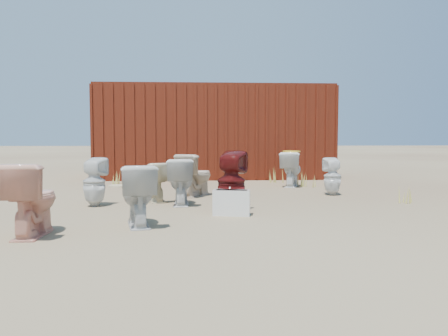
{
  "coord_description": "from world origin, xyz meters",
  "views": [
    {
      "loc": [
        -0.42,
        -6.7,
        1.06
      ],
      "look_at": [
        0.0,
        0.6,
        0.55
      ],
      "focal_mm": 35.0,
      "sensor_mm": 36.0,
      "label": 1
    }
  ],
  "objects": [
    {
      "name": "loose_tank",
      "position": [
        0.02,
        -0.82,
        0.17
      ],
      "size": [
        0.53,
        0.29,
        0.35
      ],
      "primitive_type": "cube",
      "rotation": [
        0.0,
        0.0,
        -0.19
      ],
      "color": "silver",
      "rests_on": "ground"
    },
    {
      "name": "weed_clump_c",
      "position": [
        1.93,
        2.55,
        0.15
      ],
      "size": [
        0.36,
        0.36,
        0.31
      ],
      "primitive_type": "cone",
      "color": "#B1A746",
      "rests_on": "ground"
    },
    {
      "name": "loose_lid_far",
      "position": [
        -2.21,
        2.88,
        0.01
      ],
      "size": [
        0.55,
        0.59,
        0.02
      ],
      "primitive_type": "ellipsoid",
      "rotation": [
        0.0,
        0.0,
        0.57
      ],
      "color": "#BDB289",
      "rests_on": "ground"
    },
    {
      "name": "weed_clump_e",
      "position": [
        1.38,
        3.5,
        0.16
      ],
      "size": [
        0.34,
        0.34,
        0.31
      ],
      "primitive_type": "cone",
      "color": "#B1A746",
      "rests_on": "ground"
    },
    {
      "name": "shipping_container",
      "position": [
        0.0,
        5.2,
        1.2
      ],
      "size": [
        6.0,
        2.4,
        2.4
      ],
      "primitive_type": "cube",
      "color": "#45170B",
      "rests_on": "ground"
    },
    {
      "name": "toilet_front_maroon",
      "position": [
        0.04,
        -0.56,
        0.44
      ],
      "size": [
        0.52,
        0.52,
        0.87
      ],
      "primitive_type": "imported",
      "rotation": [
        0.0,
        0.0,
        2.76
      ],
      "color": "#540F0E",
      "rests_on": "ground"
    },
    {
      "name": "loose_lid_near",
      "position": [
        0.09,
        0.84,
        0.01
      ],
      "size": [
        0.5,
        0.58,
        0.02
      ],
      "primitive_type": "ellipsoid",
      "rotation": [
        0.0,
        0.0,
        -0.27
      ],
      "color": "#B8B185",
      "rests_on": "ground"
    },
    {
      "name": "weed_clump_b",
      "position": [
        0.26,
        2.55,
        0.16
      ],
      "size": [
        0.32,
        0.32,
        0.32
      ],
      "primitive_type": "cone",
      "color": "#B1A746",
      "rests_on": "ground"
    },
    {
      "name": "toilet_front_c",
      "position": [
        -1.16,
        -1.46,
        0.37
      ],
      "size": [
        0.56,
        0.8,
        0.74
      ],
      "primitive_type": "imported",
      "rotation": [
        0.0,
        0.0,
        3.36
      ],
      "color": "silver",
      "rests_on": "ground"
    },
    {
      "name": "toilet_back_beige_left",
      "position": [
        -1.19,
        0.5,
        0.33
      ],
      "size": [
        0.66,
        0.74,
        0.65
      ],
      "primitive_type": "imported",
      "rotation": [
        0.0,
        0.0,
        3.72
      ],
      "color": "beige",
      "rests_on": "ground"
    },
    {
      "name": "yellow_lid",
      "position": [
        1.58,
        2.62,
        0.76
      ],
      "size": [
        0.38,
        0.48,
        0.02
      ],
      "primitive_type": "ellipsoid",
      "color": "gold",
      "rests_on": "toilet_back_yellowlid"
    },
    {
      "name": "weed_clump_f",
      "position": [
        2.91,
        0.08,
        0.13
      ],
      "size": [
        0.28,
        0.28,
        0.26
      ],
      "primitive_type": "cone",
      "color": "#B1A746",
      "rests_on": "ground"
    },
    {
      "name": "toilet_back_beige_right",
      "position": [
        -0.49,
        1.18,
        0.38
      ],
      "size": [
        0.77,
        0.86,
        0.77
      ],
      "primitive_type": "imported",
      "rotation": [
        0.0,
        0.0,
        2.57
      ],
      "color": "#CDB396",
      "rests_on": "ground"
    },
    {
      "name": "toilet_front_pink",
      "position": [
        -2.22,
        -1.93,
        0.4
      ],
      "size": [
        0.46,
        0.78,
        0.79
      ],
      "primitive_type": "imported",
      "rotation": [
        0.0,
        0.0,
        3.13
      ],
      "color": "#EFA48A",
      "rests_on": "ground"
    },
    {
      "name": "toilet_front_a",
      "position": [
        -0.71,
        0.17,
        0.37
      ],
      "size": [
        0.43,
        0.73,
        0.73
      ],
      "primitive_type": "imported",
      "rotation": [
        0.0,
        0.0,
        3.17
      ],
      "color": "silver",
      "rests_on": "ground"
    },
    {
      "name": "weed_clump_d",
      "position": [
        -0.79,
        3.38,
        0.14
      ],
      "size": [
        0.3,
        0.3,
        0.29
      ],
      "primitive_type": "cone",
      "color": "#B1A746",
      "rests_on": "ground"
    },
    {
      "name": "weed_clump_a",
      "position": [
        -2.32,
        3.24,
        0.15
      ],
      "size": [
        0.36,
        0.36,
        0.3
      ],
      "primitive_type": "cone",
      "color": "#B1A746",
      "rests_on": "ground"
    },
    {
      "name": "toilet_back_yellowlid",
      "position": [
        1.58,
        2.62,
        0.38
      ],
      "size": [
        0.65,
        0.84,
        0.75
      ],
      "primitive_type": "imported",
      "rotation": [
        0.0,
        0.0,
        2.78
      ],
      "color": "white",
      "rests_on": "ground"
    },
    {
      "name": "toilet_back_e",
      "position": [
        2.03,
        1.17,
        0.35
      ],
      "size": [
        0.33,
        0.33,
        0.69
      ],
      "primitive_type": "imported",
      "rotation": [
        0.0,
        0.0,
        3.19
      ],
      "color": "white",
      "rests_on": "ground"
    },
    {
      "name": "toilet_back_a",
      "position": [
        -2.03,
        0.08,
        0.38
      ],
      "size": [
        0.42,
        0.43,
        0.75
      ],
      "primitive_type": "imported",
      "rotation": [
        0.0,
        0.0,
        2.87
      ],
      "color": "white",
      "rests_on": "ground"
    },
    {
      "name": "ground",
      "position": [
        0.0,
        0.0,
        0.0
      ],
      "size": [
        100.0,
        100.0,
        0.0
      ],
      "primitive_type": "plane",
      "color": "brown",
      "rests_on": "ground"
    }
  ]
}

